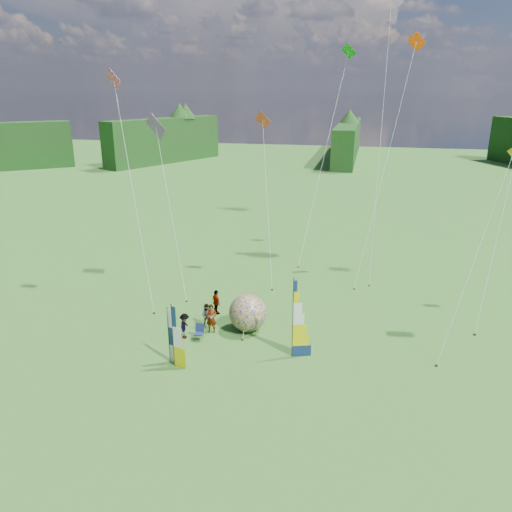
% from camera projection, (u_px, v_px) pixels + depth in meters
% --- Properties ---
extents(ground, '(220.00, 220.00, 0.00)m').
position_uv_depth(ground, '(258.00, 385.00, 25.27)').
color(ground, '#45812A').
rests_on(ground, ground).
extents(treeline_ring, '(210.00, 210.00, 8.00)m').
position_uv_depth(treeline_ring, '(258.00, 313.00, 23.98)').
color(treeline_ring, '#1F3617').
rests_on(treeline_ring, ground).
extents(feather_banner_main, '(1.22, 0.47, 4.58)m').
position_uv_depth(feather_banner_main, '(293.00, 319.00, 27.18)').
color(feather_banner_main, navy).
rests_on(feather_banner_main, ground).
extents(side_banner_left, '(0.97, 0.36, 3.53)m').
position_uv_depth(side_banner_left, '(173.00, 336.00, 26.45)').
color(side_banner_left, '#D7CF06').
rests_on(side_banner_left, ground).
extents(side_banner_far, '(0.92, 0.38, 3.15)m').
position_uv_depth(side_banner_far, '(169.00, 336.00, 26.91)').
color(side_banner_far, white).
rests_on(side_banner_far, ground).
extents(bol_inflatable, '(2.50, 2.50, 2.32)m').
position_uv_depth(bol_inflatable, '(248.00, 313.00, 30.61)').
color(bol_inflatable, navy).
rests_on(bol_inflatable, ground).
extents(spectator_a, '(0.70, 0.50, 1.81)m').
position_uv_depth(spectator_a, '(212.00, 319.00, 30.43)').
color(spectator_a, '#66594C').
rests_on(spectator_a, ground).
extents(spectator_b, '(0.75, 0.37, 1.53)m').
position_uv_depth(spectator_b, '(207.00, 315.00, 31.19)').
color(spectator_b, '#66594C').
rests_on(spectator_b, ground).
extents(spectator_c, '(0.48, 1.05, 1.57)m').
position_uv_depth(spectator_c, '(185.00, 326.00, 29.76)').
color(spectator_c, '#66594C').
rests_on(spectator_c, ground).
extents(spectator_d, '(0.98, 1.00, 1.69)m').
position_uv_depth(spectator_d, '(216.00, 302.00, 32.89)').
color(spectator_d, '#66594C').
rests_on(spectator_d, ground).
extents(camp_chair, '(0.60, 0.60, 0.98)m').
position_uv_depth(camp_chair, '(199.00, 333.00, 29.59)').
color(camp_chair, '#152448').
rests_on(camp_chair, ground).
extents(kite_whale, '(7.98, 14.74, 23.76)m').
position_uv_depth(kite_whale, '(382.00, 120.00, 39.01)').
color(kite_whale, black).
rests_on(kite_whale, ground).
extents(kite_rainbow_delta, '(11.82, 13.07, 13.20)m').
position_uv_depth(kite_rainbow_delta, '(170.00, 198.00, 36.63)').
color(kite_rainbow_delta, red).
rests_on(kite_rainbow_delta, ground).
extents(kite_parafoil, '(8.21, 10.48, 15.80)m').
position_uv_depth(kite_parafoil, '(490.00, 211.00, 27.12)').
color(kite_parafoil, '#AA1A18').
rests_on(kite_parafoil, ground).
extents(small_kite_red, '(6.25, 9.61, 13.03)m').
position_uv_depth(small_kite_red, '(267.00, 194.00, 38.14)').
color(small_kite_red, '#E7462C').
rests_on(small_kite_red, ground).
extents(small_kite_orange, '(6.74, 10.18, 18.75)m').
position_uv_depth(small_kite_orange, '(386.00, 157.00, 37.13)').
color(small_kite_orange, '#FE4705').
rests_on(small_kite_orange, ground).
extents(small_kite_yellow, '(6.13, 9.20, 11.17)m').
position_uv_depth(small_kite_yellow, '(498.00, 234.00, 31.28)').
color(small_kite_yellow, yellow).
rests_on(small_kite_yellow, ground).
extents(small_kite_pink, '(10.14, 10.83, 16.07)m').
position_uv_depth(small_kite_pink, '(133.00, 184.00, 33.93)').
color(small_kite_pink, '#E94F73').
rests_on(small_kite_pink, ground).
extents(small_kite_green, '(8.47, 14.52, 18.67)m').
position_uv_depth(small_kite_green, '(325.00, 147.00, 43.65)').
color(small_kite_green, '#14A51D').
rests_on(small_kite_green, ground).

